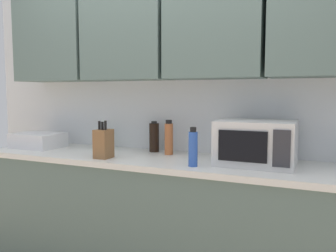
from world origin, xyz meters
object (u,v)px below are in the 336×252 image
at_px(microwave, 256,143).
at_px(bottle_blue_cleaner, 193,148).
at_px(bottle_green_oil, 103,139).
at_px(bottle_spice_jar, 168,138).
at_px(knife_block, 104,143).
at_px(dish_rack, 38,140).
at_px(bottle_soy_dark, 154,137).

height_order(microwave, bottle_blue_cleaner, microwave).
height_order(bottle_green_oil, bottle_spice_jar, bottle_spice_jar).
bearing_deg(knife_block, dish_rack, 167.06).
distance_m(microwave, knife_block, 1.03).
relative_size(bottle_green_oil, bottle_soy_dark, 0.66).
xyz_separation_m(dish_rack, knife_block, (0.77, -0.18, 0.04)).
bearing_deg(knife_block, bottle_blue_cleaner, -0.59).
bearing_deg(bottle_green_oil, dish_rack, -161.50).
distance_m(knife_block, bottle_blue_cleaner, 0.66).
distance_m(microwave, dish_rack, 1.78).
bearing_deg(bottle_blue_cleaner, bottle_green_oil, 158.61).
bearing_deg(bottle_blue_cleaner, bottle_soy_dark, 139.85).
distance_m(bottle_green_oil, bottle_spice_jar, 0.61).
xyz_separation_m(dish_rack, bottle_spice_jar, (1.13, 0.14, 0.06)).
bearing_deg(dish_rack, bottle_blue_cleaner, -7.31).
height_order(microwave, dish_rack, microwave).
distance_m(microwave, bottle_spice_jar, 0.66).
distance_m(knife_block, bottle_green_oil, 0.43).
bearing_deg(microwave, bottle_green_oil, 173.41).
distance_m(dish_rack, bottle_spice_jar, 1.14).
xyz_separation_m(microwave, knife_block, (-1.01, -0.21, -0.04)).
distance_m(knife_block, bottle_spice_jar, 0.47).
relative_size(dish_rack, bottle_green_oil, 2.42).
height_order(knife_block, bottle_spice_jar, knife_block).
height_order(microwave, bottle_soy_dark, microwave).
height_order(knife_block, bottle_blue_cleaner, knife_block).
relative_size(microwave, knife_block, 1.82).
bearing_deg(bottle_blue_cleaner, microwave, 31.67).
relative_size(microwave, bottle_blue_cleaner, 1.96).
xyz_separation_m(bottle_green_oil, bottle_soy_dark, (0.46, 0.03, 0.04)).
bearing_deg(microwave, bottle_blue_cleaner, -148.33).
xyz_separation_m(bottle_spice_jar, bottle_soy_dark, (-0.15, 0.07, -0.01)).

